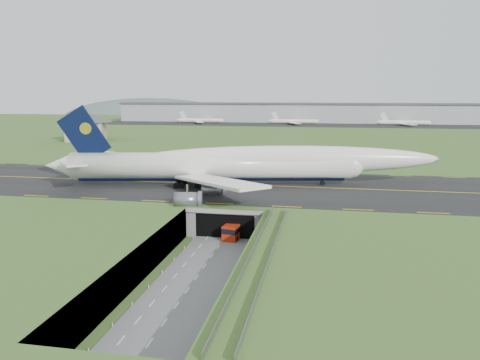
# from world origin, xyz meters

# --- Properties ---
(ground) EXTENTS (900.00, 900.00, 0.00)m
(ground) POSITION_xyz_m (0.00, 0.00, 0.00)
(ground) COLOR #446126
(ground) RESTS_ON ground
(airfield_deck) EXTENTS (800.00, 800.00, 6.00)m
(airfield_deck) POSITION_xyz_m (0.00, 0.00, 3.00)
(airfield_deck) COLOR gray
(airfield_deck) RESTS_ON ground
(trench_road) EXTENTS (12.00, 75.00, 0.20)m
(trench_road) POSITION_xyz_m (0.00, -7.50, 0.10)
(trench_road) COLOR slate
(trench_road) RESTS_ON ground
(taxiway) EXTENTS (800.00, 44.00, 0.18)m
(taxiway) POSITION_xyz_m (0.00, 33.00, 6.09)
(taxiway) COLOR black
(taxiway) RESTS_ON airfield_deck
(tunnel_portal) EXTENTS (17.00, 22.30, 6.00)m
(tunnel_portal) POSITION_xyz_m (0.00, 16.71, 3.33)
(tunnel_portal) COLOR gray
(tunnel_portal) RESTS_ON ground
(guideway) EXTENTS (3.00, 53.00, 7.05)m
(guideway) POSITION_xyz_m (11.00, -19.11, 5.32)
(guideway) COLOR #A8A8A3
(guideway) RESTS_ON ground
(jumbo_jet) EXTENTS (96.71, 61.08, 20.59)m
(jumbo_jet) POSITION_xyz_m (-1.41, 32.11, 11.54)
(jumbo_jet) COLOR white
(jumbo_jet) RESTS_ON ground
(shuttle_tram) EXTENTS (3.90, 7.92, 3.10)m
(shuttle_tram) POSITION_xyz_m (1.82, 8.85, 1.70)
(shuttle_tram) COLOR #B7220C
(shuttle_tram) RESTS_ON ground
(service_building) EXTENTS (31.83, 31.83, 13.73)m
(service_building) POSITION_xyz_m (-96.32, 131.49, 14.14)
(service_building) COLOR tan
(service_building) RESTS_ON ground
(cargo_terminal) EXTENTS (320.00, 67.00, 15.60)m
(cargo_terminal) POSITION_xyz_m (-0.03, 299.41, 13.96)
(cargo_terminal) COLOR #B2B2B2
(cargo_terminal) RESTS_ON ground
(distant_hills) EXTENTS (700.00, 91.00, 60.00)m
(distant_hills) POSITION_xyz_m (64.38, 430.00, -4.00)
(distant_hills) COLOR #50615B
(distant_hills) RESTS_ON ground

